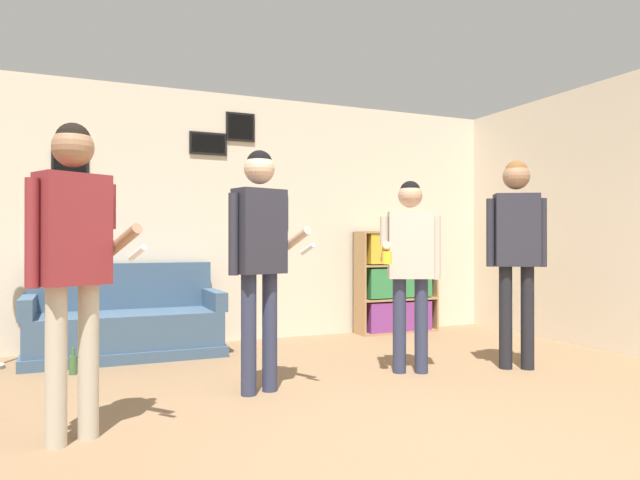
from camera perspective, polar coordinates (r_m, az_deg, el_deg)
ground_plane at (r=3.07m, az=14.02°, el=-20.87°), size 20.00×20.00×0.00m
wall_back at (r=6.37m, az=-7.55°, el=2.24°), size 8.61×0.08×2.70m
wall_right at (r=6.43m, az=25.98°, el=2.20°), size 0.06×6.21×2.70m
couch at (r=5.78m, az=-18.86°, el=-8.08°), size 1.78×0.80×0.87m
bookshelf at (r=6.91m, az=7.64°, el=-4.21°), size 1.02×0.30×1.20m
person_player_foreground_left at (r=3.36m, az=-23.47°, el=-0.42°), size 0.59×0.40×1.73m
person_player_foreground_center at (r=4.10m, az=-6.07°, el=-0.26°), size 0.56×0.43×1.74m
person_watcher_holding_cup at (r=4.77m, az=9.01°, el=-1.59°), size 0.57×0.35×1.59m
person_spectator_near_bookshelf at (r=5.14m, az=19.05°, el=0.07°), size 0.44×0.36×1.78m
bottle_on_floor at (r=5.17m, az=-23.45°, el=-11.31°), size 0.07×0.07×0.22m
drinking_cup at (r=6.85m, az=7.10°, el=1.25°), size 0.09×0.09×0.10m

